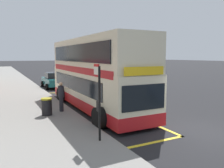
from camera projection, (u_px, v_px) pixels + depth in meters
The scene contains 8 objects.
ground_plane at pixel (50, 76), 38.00m from camera, with size 260.00×260.00×0.00m, color black.
pavement_near at pixel (4, 77), 34.83m from camera, with size 6.00×76.00×0.14m, color gray.
double_decker_bus at pixel (94, 76), 14.34m from camera, with size 3.19×11.03×4.40m.
bus_bay_markings at pixel (91, 107), 14.89m from camera, with size 2.88×13.92×0.01m.
bus_stop_sign at pixel (99, 97), 8.47m from camera, with size 0.09×0.51×2.90m.
parked_car_teal_far at pixel (54, 80), 23.91m from camera, with size 2.09×4.20×1.62m.
pedestrian_waiting_near_sign at pixel (61, 95), 13.07m from camera, with size 0.34×0.34×1.71m.
litter_bin at pixel (47, 107), 12.27m from camera, with size 0.58×0.58×0.93m.
Camera 1 is at (-7.92, -6.47, 3.34)m, focal length 36.28 mm.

